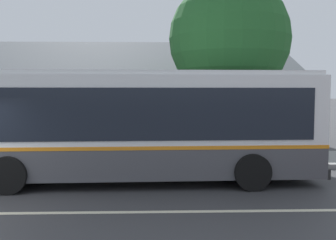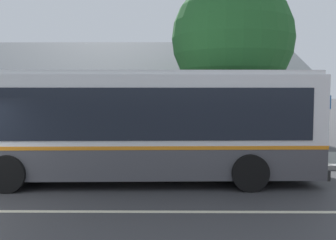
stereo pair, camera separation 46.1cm
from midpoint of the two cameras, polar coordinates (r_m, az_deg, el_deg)
The scene contains 5 objects.
sidewalk_far at distance 15.20m, azimuth -21.31°, elevation -5.79°, with size 60.00×3.00×0.15m, color gray.
community_building at distance 23.24m, azimuth -18.19°, elevation 2.21°, with size 26.87×9.51×6.61m.
transit_bus at distance 11.09m, azimuth -7.33°, elevation -0.49°, with size 11.15×2.98×3.23m.
street_tree_primary at distance 15.31m, azimuth 8.44°, elevation 12.07°, with size 4.78×4.78×7.14m.
bus_stop_sign at distance 14.29m, azimuth 21.48°, elevation -0.08°, with size 0.36×0.07×2.40m.
Camera 1 is at (4.83, -8.10, 2.64)m, focal length 40.00 mm.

